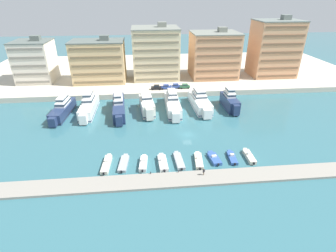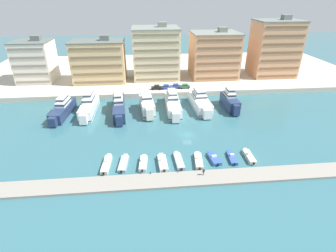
% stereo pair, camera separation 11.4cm
% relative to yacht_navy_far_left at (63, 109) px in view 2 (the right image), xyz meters
% --- Properties ---
extents(ground_plane, '(400.00, 400.00, 0.00)m').
position_rel_yacht_navy_far_left_xyz_m(ground_plane, '(39.21, -17.63, -2.21)').
color(ground_plane, '#336670').
extents(quay_promenade, '(180.00, 70.00, 2.05)m').
position_rel_yacht_navy_far_left_xyz_m(quay_promenade, '(39.21, 47.73, -1.19)').
color(quay_promenade, beige).
rests_on(quay_promenade, ground).
extents(pier_dock, '(120.00, 5.10, 0.55)m').
position_rel_yacht_navy_far_left_xyz_m(pier_dock, '(39.21, -37.84, -1.94)').
color(pier_dock, gray).
rests_on(pier_dock, ground).
extents(yacht_navy_far_left, '(5.36, 19.14, 7.82)m').
position_rel_yacht_navy_far_left_xyz_m(yacht_navy_far_left, '(0.00, 0.00, 0.00)').
color(yacht_navy_far_left, navy).
rests_on(yacht_navy_far_left, ground).
extents(yacht_white_left, '(4.50, 20.41, 8.61)m').
position_rel_yacht_navy_far_left_xyz_m(yacht_white_left, '(8.34, 1.52, 0.28)').
color(yacht_white_left, white).
rests_on(yacht_white_left, ground).
extents(yacht_navy_mid_left, '(5.22, 22.21, 8.44)m').
position_rel_yacht_navy_far_left_xyz_m(yacht_navy_mid_left, '(18.48, 0.26, 0.24)').
color(yacht_navy_mid_left, navy).
rests_on(yacht_navy_mid_left, ground).
extents(yacht_ivory_center_left, '(5.39, 15.16, 7.80)m').
position_rel_yacht_navy_far_left_xyz_m(yacht_ivory_center_left, '(28.00, -0.50, 0.31)').
color(yacht_ivory_center_left, silver).
rests_on(yacht_ivory_center_left, ground).
extents(yacht_white_center, '(4.63, 22.19, 8.12)m').
position_rel_yacht_navy_far_left_xyz_m(yacht_white_center, '(36.90, 1.09, 0.16)').
color(yacht_white_center, white).
rests_on(yacht_white_center, ground).
extents(yacht_white_center_right, '(5.84, 20.28, 8.17)m').
position_rel_yacht_navy_far_left_xyz_m(yacht_white_center_right, '(46.75, 1.65, 0.15)').
color(yacht_white_center_right, white).
rests_on(yacht_white_center_right, ground).
extents(yacht_navy_mid_right, '(3.79, 14.82, 8.93)m').
position_rel_yacht_navy_far_left_xyz_m(yacht_navy_mid_right, '(57.13, 0.23, 0.46)').
color(yacht_navy_mid_right, navy).
rests_on(yacht_navy_mid_right, ground).
extents(motorboat_cream_far_left, '(2.09, 7.96, 1.44)m').
position_rel_yacht_navy_far_left_xyz_m(motorboat_cream_far_left, '(17.61, -30.79, -1.70)').
color(motorboat_cream_far_left, beige).
rests_on(motorboat_cream_far_left, ground).
extents(motorboat_grey_left, '(2.53, 7.44, 0.82)m').
position_rel_yacht_navy_far_left_xyz_m(motorboat_grey_left, '(21.60, -30.62, -1.84)').
color(motorboat_grey_left, '#9EA3A8').
rests_on(motorboat_grey_left, ground).
extents(motorboat_white_mid_left, '(2.17, 6.64, 1.57)m').
position_rel_yacht_navy_far_left_xyz_m(motorboat_white_mid_left, '(26.29, -31.36, -1.66)').
color(motorboat_white_mid_left, white).
rests_on(motorboat_white_mid_left, ground).
extents(motorboat_white_center_left, '(2.20, 7.21, 1.65)m').
position_rel_yacht_navy_far_left_xyz_m(motorboat_white_center_left, '(30.88, -31.56, -1.64)').
color(motorboat_white_center_left, white).
rests_on(motorboat_white_center_left, ground).
extents(motorboat_grey_center, '(2.16, 7.75, 0.86)m').
position_rel_yacht_navy_far_left_xyz_m(motorboat_grey_center, '(34.87, -30.88, -1.80)').
color(motorboat_grey_center, '#9EA3A8').
rests_on(motorboat_grey_center, ground).
extents(motorboat_cream_center_right, '(2.39, 7.19, 1.43)m').
position_rel_yacht_navy_far_left_xyz_m(motorboat_cream_center_right, '(39.58, -31.53, -1.68)').
color(motorboat_cream_center_right, beige).
rests_on(motorboat_cream_center_right, ground).
extents(motorboat_blue_mid_right, '(2.65, 6.13, 1.23)m').
position_rel_yacht_navy_far_left_xyz_m(motorboat_blue_mid_right, '(43.62, -30.78, -1.78)').
color(motorboat_blue_mid_right, '#33569E').
rests_on(motorboat_blue_mid_right, ground).
extents(motorboat_blue_right, '(2.10, 6.37, 1.33)m').
position_rel_yacht_navy_far_left_xyz_m(motorboat_blue_right, '(48.14, -30.79, -1.81)').
color(motorboat_blue_right, '#33569E').
rests_on(motorboat_blue_right, ground).
extents(motorboat_cream_far_right, '(1.73, 6.74, 1.51)m').
position_rel_yacht_navy_far_left_xyz_m(motorboat_cream_far_right, '(52.46, -30.89, -1.69)').
color(motorboat_cream_far_right, beige).
rests_on(motorboat_cream_far_right, ground).
extents(car_black_far_left, '(4.17, 2.07, 1.80)m').
position_rel_yacht_navy_far_left_xyz_m(car_black_far_left, '(32.24, 16.93, 0.82)').
color(car_black_far_left, black).
rests_on(car_black_far_left, quay_promenade).
extents(car_blue_left, '(4.10, 1.93, 1.80)m').
position_rel_yacht_navy_far_left_xyz_m(car_blue_left, '(36.01, 17.10, 0.82)').
color(car_blue_left, '#28428E').
rests_on(car_blue_left, quay_promenade).
extents(car_blue_mid_left, '(4.20, 2.12, 1.80)m').
position_rel_yacht_navy_far_left_xyz_m(car_blue_mid_left, '(39.99, 17.69, 0.82)').
color(car_blue_mid_left, '#28428E').
rests_on(car_blue_mid_left, quay_promenade).
extents(car_green_center_left, '(4.13, 1.98, 1.80)m').
position_rel_yacht_navy_far_left_xyz_m(car_green_center_left, '(43.71, 17.23, 0.82)').
color(car_green_center_left, '#2D6642').
rests_on(car_green_center_left, quay_promenade).
extents(apartment_block_far_left, '(14.77, 15.13, 18.92)m').
position_rel_yacht_navy_far_left_xyz_m(apartment_block_far_left, '(-18.27, 33.75, 8.36)').
color(apartment_block_far_left, silver).
rests_on(apartment_block_far_left, quay_promenade).
extents(apartment_block_left, '(21.95, 13.89, 19.12)m').
position_rel_yacht_navy_far_left_xyz_m(apartment_block_left, '(8.89, 30.46, 8.45)').
color(apartment_block_left, '#E0BC84').
rests_on(apartment_block_left, quay_promenade).
extents(apartment_block_mid_left, '(20.05, 17.74, 23.56)m').
position_rel_yacht_navy_far_left_xyz_m(apartment_block_mid_left, '(33.13, 34.38, 10.66)').
color(apartment_block_mid_left, beige).
rests_on(apartment_block_mid_left, quay_promenade).
extents(apartment_block_center_left, '(20.49, 16.97, 21.41)m').
position_rel_yacht_navy_far_left_xyz_m(apartment_block_center_left, '(58.99, 32.99, 9.59)').
color(apartment_block_center_left, tan).
rests_on(apartment_block_center_left, quay_promenade).
extents(apartment_block_center, '(19.56, 14.82, 26.14)m').
position_rel_yacht_navy_far_left_xyz_m(apartment_block_center, '(86.32, 32.15, 11.96)').
color(apartment_block_center, tan).
rests_on(apartment_block_center, quay_promenade).
extents(pedestrian_near_edge, '(0.59, 0.43, 1.69)m').
position_rel_yacht_navy_far_left_xyz_m(pedestrian_near_edge, '(39.58, -37.07, -0.66)').
color(pedestrian_near_edge, '#7A6B56').
rests_on(pedestrian_near_edge, pier_dock).
extents(bollard_west, '(0.20, 0.20, 0.61)m').
position_rel_yacht_navy_far_left_xyz_m(bollard_west, '(27.88, -35.54, -1.34)').
color(bollard_west, '#2D2D33').
rests_on(bollard_west, pier_dock).
extents(bollard_west_mid, '(0.20, 0.20, 0.61)m').
position_rel_yacht_navy_far_left_xyz_m(bollard_west_mid, '(34.09, -35.54, -1.34)').
color(bollard_west_mid, '#2D2D33').
rests_on(bollard_west_mid, pier_dock).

